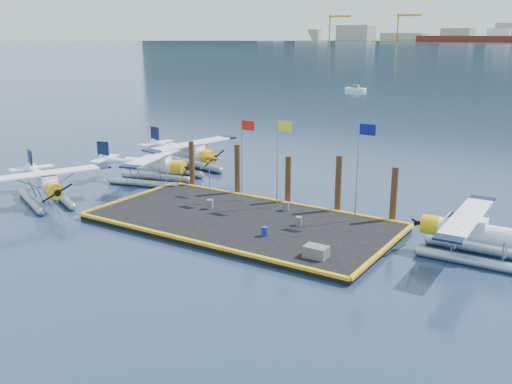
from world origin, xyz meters
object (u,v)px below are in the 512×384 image
flagpole_red (244,148)px  piling_2 (288,182)px  seaplane_d (473,235)px  windsock (214,159)px  piling_4 (394,197)px  piling_1 (237,171)px  seaplane_b (153,167)px  drum_2 (299,221)px  seaplane_c (189,155)px  drum_0 (210,204)px  drum_1 (265,231)px  piling_0 (192,166)px  crate (316,252)px  drum_5 (286,206)px  flagpole_yellow (280,151)px  piling_3 (338,186)px  seaplane_a (46,185)px  flagpole_blue (361,158)px

flagpole_red → piling_2: bearing=29.8°
seaplane_d → windsock: windsock is taller
piling_4 → piling_1: bearing=180.0°
seaplane_b → drum_2: seaplane_b is taller
seaplane_c → drum_0: 13.47m
drum_1 → piling_0: bearing=147.6°
drum_0 → flagpole_red: flagpole_red is taller
piling_2 → crate: bearing=-52.4°
drum_0 → drum_5: bearing=28.1°
crate → piling_0: (-15.70, 8.70, 1.27)m
drum_1 → piling_4: bearing=52.8°
drum_2 → piling_2: bearing=126.8°
flagpole_yellow → piling_1: bearing=161.2°
seaplane_b → crate: bearing=53.0°
drum_5 → crate: 8.74m
flagpole_red → piling_3: size_ratio=1.40×
seaplane_a → drum_2: seaplane_a is taller
seaplane_c → crate: (19.95, -13.60, -0.84)m
drum_5 → piling_2: size_ratio=0.17×
crate → windsock: size_ratio=0.42×
crate → piling_3: 9.22m
crate → seaplane_b: bearing=157.1°
seaplane_d → seaplane_b: bearing=83.0°
piling_3 → drum_5: bearing=-145.4°
drum_2 → windsock: bearing=162.4°
flagpole_blue → windsock: bearing=180.0°
drum_2 → flagpole_yellow: (-3.09, 2.80, 3.82)m
seaplane_a → drum_0: bearing=135.7°
piling_0 → drum_2: bearing=-19.7°
piling_1 → piling_2: bearing=0.0°
seaplane_b → flagpole_blue: 19.38m
piling_4 → piling_0: bearing=180.0°
seaplane_a → flagpole_blue: bearing=133.7°
drum_0 → crate: bearing=-21.5°
seaplane_a → flagpole_yellow: size_ratio=1.48×
seaplane_c → piling_1: size_ratio=2.43×
seaplane_b → flagpole_blue: (19.07, -1.18, 3.21)m
drum_0 → piling_1: bearing=99.6°
drum_2 → flagpole_red: size_ratio=0.10×
seaplane_b → drum_2: (16.17, -3.98, -0.79)m
seaplane_d → piling_4: piling_4 is taller
drum_5 → piling_4: (6.99, 2.07, 1.29)m
drum_1 → piling_3: piling_3 is taller
seaplane_d → windsock: size_ratio=2.99×
flagpole_blue → piling_1: flagpole_blue is taller
crate → windsock: bearing=149.9°
drum_0 → piling_2: 6.03m
seaplane_b → flagpole_red: (10.08, -1.18, 2.92)m
seaplane_a → flagpole_red: 15.09m
seaplane_a → piling_4: (23.49, 9.20, 0.54)m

